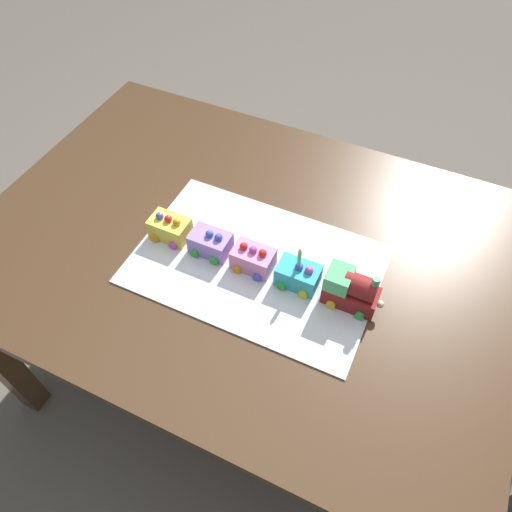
# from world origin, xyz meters

# --- Properties ---
(ground_plane) EXTENTS (8.00, 8.00, 0.00)m
(ground_plane) POSITION_xyz_m (0.00, 0.00, 0.00)
(ground_plane) COLOR #6B6054
(dining_table) EXTENTS (1.40, 1.00, 0.74)m
(dining_table) POSITION_xyz_m (0.00, 0.00, 0.63)
(dining_table) COLOR #4C331E
(dining_table) RESTS_ON ground
(cake_board) EXTENTS (0.60, 0.40, 0.00)m
(cake_board) POSITION_xyz_m (-0.06, 0.05, 0.74)
(cake_board) COLOR silver
(cake_board) RESTS_ON dining_table
(cake_locomotive) EXTENTS (0.14, 0.08, 0.12)m
(cake_locomotive) POSITION_xyz_m (-0.30, 0.06, 0.79)
(cake_locomotive) COLOR maroon
(cake_locomotive) RESTS_ON cake_board
(cake_car_flatbed_turquoise) EXTENTS (0.10, 0.08, 0.07)m
(cake_car_flatbed_turquoise) POSITION_xyz_m (-0.18, 0.06, 0.77)
(cake_car_flatbed_turquoise) COLOR #38B7C6
(cake_car_flatbed_turquoise) RESTS_ON cake_board
(cake_car_gondola_bubblegum) EXTENTS (0.10, 0.08, 0.07)m
(cake_car_gondola_bubblegum) POSITION_xyz_m (-0.06, 0.06, 0.77)
(cake_car_gondola_bubblegum) COLOR pink
(cake_car_gondola_bubblegum) RESTS_ON cake_board
(cake_car_caboose_lavender) EXTENTS (0.10, 0.08, 0.07)m
(cake_car_caboose_lavender) POSITION_xyz_m (0.06, 0.06, 0.77)
(cake_car_caboose_lavender) COLOR #AD84E0
(cake_car_caboose_lavender) RESTS_ON cake_board
(cake_car_tanker_lemon) EXTENTS (0.10, 0.08, 0.07)m
(cake_car_tanker_lemon) POSITION_xyz_m (0.18, 0.06, 0.77)
(cake_car_tanker_lemon) COLOR #F4E04C
(cake_car_tanker_lemon) RESTS_ON cake_board
(birthday_candle) EXTENTS (0.01, 0.01, 0.06)m
(birthday_candle) POSITION_xyz_m (-0.17, 0.06, 0.84)
(birthday_candle) COLOR #66D872
(birthday_candle) RESTS_ON cake_car_flatbed_turquoise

